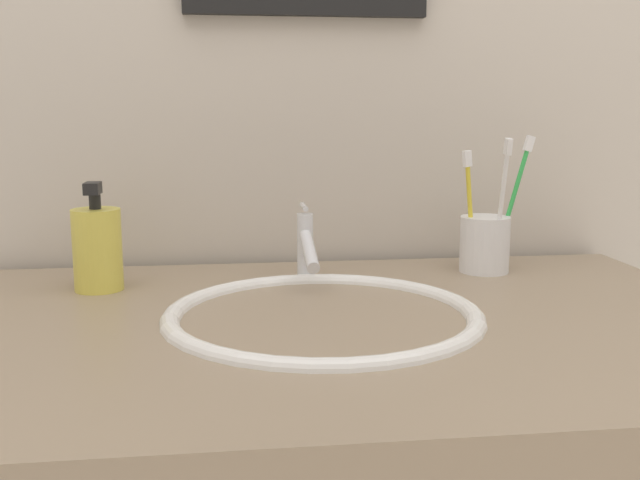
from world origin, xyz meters
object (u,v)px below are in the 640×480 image
(toothbrush_green, at_px, (514,194))
(toothbrush_yellow, at_px, (470,203))
(soap_dispenser, at_px, (97,248))
(toothbrush_cup, at_px, (485,244))
(toothbrush_white, at_px, (502,198))
(faucet, at_px, (307,246))

(toothbrush_green, height_order, toothbrush_yellow, toothbrush_green)
(toothbrush_yellow, bearing_deg, soap_dispenser, -175.76)
(toothbrush_cup, xyz_separation_m, toothbrush_white, (0.01, -0.03, 0.08))
(toothbrush_white, xyz_separation_m, soap_dispenser, (-0.59, -0.01, -0.06))
(faucet, xyz_separation_m, soap_dispenser, (-0.29, -0.01, 0.01))
(toothbrush_cup, height_order, toothbrush_green, toothbrush_green)
(faucet, relative_size, soap_dispenser, 0.97)
(toothbrush_cup, xyz_separation_m, soap_dispenser, (-0.57, -0.04, 0.02))
(toothbrush_white, distance_m, toothbrush_yellow, 0.05)
(toothbrush_green, distance_m, soap_dispenser, 0.63)
(toothbrush_green, relative_size, soap_dispenser, 1.35)
(toothbrush_green, height_order, soap_dispenser, toothbrush_green)
(faucet, height_order, toothbrush_green, toothbrush_green)
(toothbrush_green, xyz_separation_m, toothbrush_yellow, (-0.08, -0.01, -0.01))
(toothbrush_cup, relative_size, soap_dispenser, 0.57)
(toothbrush_green, bearing_deg, faucet, -172.60)
(toothbrush_cup, distance_m, toothbrush_green, 0.09)
(toothbrush_white, xyz_separation_m, toothbrush_yellow, (-0.04, 0.03, -0.01))
(faucet, height_order, soap_dispenser, soap_dispenser)
(soap_dispenser, bearing_deg, toothbrush_cup, 4.43)
(soap_dispenser, bearing_deg, faucet, 1.93)
(faucet, height_order, toothbrush_yellow, toothbrush_yellow)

